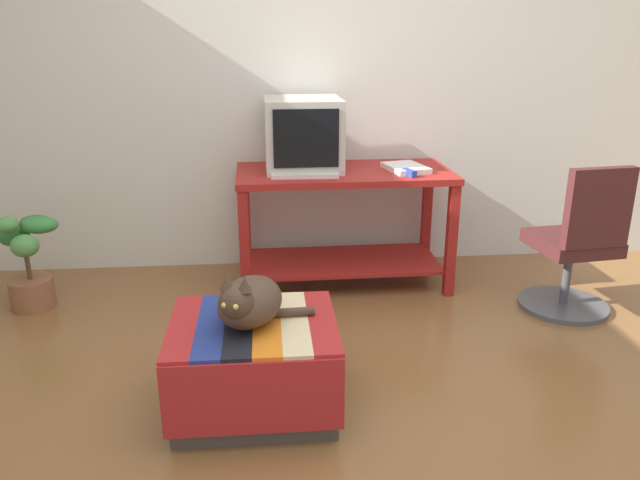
% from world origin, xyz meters
% --- Properties ---
extents(ground_plane, '(14.00, 14.00, 0.00)m').
position_xyz_m(ground_plane, '(0.00, 0.00, 0.00)').
color(ground_plane, brown).
extents(back_wall, '(8.00, 0.10, 2.60)m').
position_xyz_m(back_wall, '(0.00, 2.05, 1.30)').
color(back_wall, silver).
rests_on(back_wall, ground_plane).
extents(desk, '(1.34, 0.66, 0.75)m').
position_xyz_m(desk, '(0.16, 1.60, 0.51)').
color(desk, maroon).
rests_on(desk, ground_plane).
extents(tv_monitor, '(0.47, 0.51, 0.44)m').
position_xyz_m(tv_monitor, '(-0.09, 1.68, 0.96)').
color(tv_monitor, '#BCB7A8').
rests_on(tv_monitor, desk).
extents(keyboard, '(0.40, 0.16, 0.02)m').
position_xyz_m(keyboard, '(-0.10, 1.45, 0.76)').
color(keyboard, beige).
rests_on(keyboard, desk).
extents(book, '(0.28, 0.34, 0.03)m').
position_xyz_m(book, '(0.54, 1.56, 0.77)').
color(book, white).
rests_on(book, desk).
extents(ottoman_with_blanket, '(0.70, 0.61, 0.41)m').
position_xyz_m(ottoman_with_blanket, '(-0.40, 0.22, 0.20)').
color(ottoman_with_blanket, '#4C4238').
rests_on(ottoman_with_blanket, ground_plane).
extents(cat, '(0.45, 0.41, 0.27)m').
position_xyz_m(cat, '(-0.42, 0.20, 0.51)').
color(cat, '#473323').
rests_on(cat, ottoman_with_blanket).
extents(potted_plant, '(0.37, 0.33, 0.58)m').
position_xyz_m(potted_plant, '(-1.73, 1.37, 0.28)').
color(potted_plant, brown).
rests_on(potted_plant, ground_plane).
extents(office_chair, '(0.52, 0.52, 0.89)m').
position_xyz_m(office_chair, '(1.43, 1.02, 0.39)').
color(office_chair, '#4C4C51').
rests_on(office_chair, ground_plane).
extents(stapler, '(0.07, 0.12, 0.04)m').
position_xyz_m(stapler, '(0.52, 1.40, 0.77)').
color(stapler, '#2342B7').
rests_on(stapler, desk).
extents(pen, '(0.14, 0.01, 0.01)m').
position_xyz_m(pen, '(0.49, 1.64, 0.75)').
color(pen, black).
rests_on(pen, desk).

